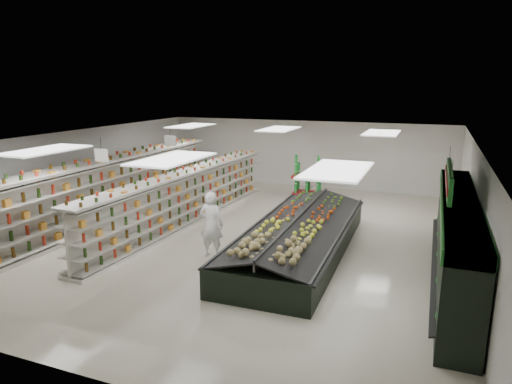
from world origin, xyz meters
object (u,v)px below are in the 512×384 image
at_px(gondola_left, 102,195).
at_px(soda_endcap, 308,178).
at_px(gondola_center, 186,200).
at_px(produce_island, 299,235).
at_px(shopper_main, 211,224).
at_px(shopper_background, 187,179).

xyz_separation_m(gondola_left, soda_endcap, (5.80, 6.62, -0.21)).
bearing_deg(soda_endcap, gondola_center, -118.81).
height_order(gondola_center, produce_island, gondola_center).
xyz_separation_m(gondola_left, gondola_center, (2.78, 1.12, -0.18)).
xyz_separation_m(gondola_left, shopper_main, (5.10, -1.47, -0.08)).
relative_size(produce_island, shopper_background, 4.58).
relative_size(gondola_left, gondola_center, 1.20).
bearing_deg(produce_island, soda_endcap, 102.89).
height_order(gondola_left, shopper_background, gondola_left).
height_order(soda_endcap, shopper_main, shopper_main).
bearing_deg(shopper_background, shopper_main, -157.55).
bearing_deg(shopper_background, gondola_center, -163.41).
bearing_deg(soda_endcap, produce_island, -77.11).
distance_m(shopper_main, shopper_background, 7.35).
bearing_deg(gondola_center, produce_island, -13.58).
bearing_deg(shopper_main, produce_island, -153.82).
distance_m(gondola_left, gondola_center, 3.00).
height_order(gondola_center, soda_endcap, gondola_center).
bearing_deg(gondola_left, shopper_background, 79.71).
relative_size(gondola_center, shopper_main, 5.67).
bearing_deg(shopper_main, shopper_background, -57.88).
bearing_deg(produce_island, shopper_background, 144.05).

